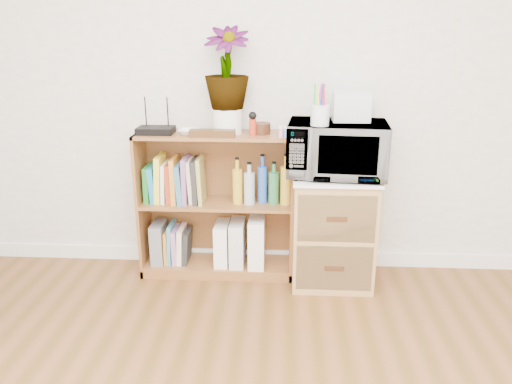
{
  "coord_description": "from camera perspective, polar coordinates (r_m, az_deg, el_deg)",
  "views": [
    {
      "loc": [
        0.09,
        -0.95,
        1.58
      ],
      "look_at": [
        -0.08,
        1.95,
        0.62
      ],
      "focal_mm": 35.0,
      "sensor_mm": 36.0,
      "label": 1
    }
  ],
  "objects": [
    {
      "name": "potted_plant",
      "position": [
        3.1,
        -3.39,
        13.98
      ],
      "size": [
        0.27,
        0.27,
        0.49
      ],
      "primitive_type": "imported",
      "color": "#2C6E30",
      "rests_on": "plant_pot"
    },
    {
      "name": "kokeshi_doll",
      "position": [
        3.07,
        -0.38,
        7.41
      ],
      "size": [
        0.04,
        0.04,
        0.1
      ],
      "primitive_type": "cylinder",
      "color": "#B62C16",
      "rests_on": "bookshelf"
    },
    {
      "name": "skirting_board",
      "position": [
        3.54,
        1.65,
        -7.35
      ],
      "size": [
        4.0,
        0.02,
        0.1
      ],
      "primitive_type": "cube",
      "color": "white",
      "rests_on": "ground"
    },
    {
      "name": "file_box",
      "position": [
        3.44,
        -10.98,
        -5.57
      ],
      "size": [
        0.08,
        0.22,
        0.27
      ],
      "primitive_type": "cube",
      "color": "slate",
      "rests_on": "bookshelf"
    },
    {
      "name": "magazine_holder_mid",
      "position": [
        3.34,
        -2.14,
        -5.76
      ],
      "size": [
        0.09,
        0.24,
        0.3
      ],
      "primitive_type": "cube",
      "color": "silver",
      "rests_on": "bookshelf"
    },
    {
      "name": "wicker_unit",
      "position": [
        3.23,
        8.7,
        -4.29
      ],
      "size": [
        0.5,
        0.45,
        0.7
      ],
      "primitive_type": "cube",
      "color": "#9E7542",
      "rests_on": "ground"
    },
    {
      "name": "paint_jars",
      "position": [
        3.02,
        3.5,
        6.76
      ],
      "size": [
        0.11,
        0.04,
        0.06
      ],
      "primitive_type": "cube",
      "color": "pink",
      "rests_on": "bookshelf"
    },
    {
      "name": "pen_cup",
      "position": [
        2.9,
        7.33,
        8.69
      ],
      "size": [
        0.11,
        0.11,
        0.12
      ],
      "primitive_type": "cylinder",
      "color": "silver",
      "rests_on": "microwave"
    },
    {
      "name": "white_bowl",
      "position": [
        3.14,
        -7.74,
        6.84
      ],
      "size": [
        0.13,
        0.13,
        0.03
      ],
      "primitive_type": "imported",
      "color": "white",
      "rests_on": "bookshelf"
    },
    {
      "name": "wooden_bowl",
      "position": [
        3.12,
        0.59,
        7.28
      ],
      "size": [
        0.12,
        0.12,
        0.07
      ],
      "primitive_type": "cylinder",
      "color": "#321D0D",
      "rests_on": "bookshelf"
    },
    {
      "name": "small_appliance",
      "position": [
        3.09,
        10.8,
        9.6
      ],
      "size": [
        0.22,
        0.18,
        0.17
      ],
      "primitive_type": "cube",
      "color": "silver",
      "rests_on": "microwave"
    },
    {
      "name": "lower_books",
      "position": [
        3.42,
        -8.91,
        -5.9
      ],
      "size": [
        0.17,
        0.19,
        0.27
      ],
      "color": "#C07721",
      "rests_on": "bookshelf"
    },
    {
      "name": "router",
      "position": [
        3.19,
        -11.39,
        6.93
      ],
      "size": [
        0.22,
        0.15,
        0.04
      ],
      "primitive_type": "cube",
      "color": "black",
      "rests_on": "bookshelf"
    },
    {
      "name": "magazine_holder_right",
      "position": [
        3.33,
        0.09,
        -5.57
      ],
      "size": [
        0.1,
        0.26,
        0.33
      ],
      "primitive_type": "cube",
      "color": "white",
      "rests_on": "bookshelf"
    },
    {
      "name": "magazine_holder_left",
      "position": [
        3.36,
        -3.89,
        -5.84
      ],
      "size": [
        0.09,
        0.22,
        0.28
      ],
      "primitive_type": "cube",
      "color": "white",
      "rests_on": "bookshelf"
    },
    {
      "name": "bookshelf",
      "position": [
        3.27,
        -4.5,
        -1.51
      ],
      "size": [
        1.0,
        0.3,
        0.95
      ],
      "primitive_type": "cube",
      "color": "brown",
      "rests_on": "ground"
    },
    {
      "name": "liquor_bottles",
      "position": [
        3.19,
        0.79,
        1.26
      ],
      "size": [
        0.38,
        0.07,
        0.32
      ],
      "color": "gold",
      "rests_on": "bookshelf"
    },
    {
      "name": "trinket_box",
      "position": [
        3.04,
        -5.01,
        6.7
      ],
      "size": [
        0.28,
        0.07,
        0.04
      ],
      "primitive_type": "cube",
      "color": "#3C2510",
      "rests_on": "bookshelf"
    },
    {
      "name": "cookbooks",
      "position": [
        3.27,
        -9.21,
        1.26
      ],
      "size": [
        0.38,
        0.2,
        0.3
      ],
      "color": "#1F7427",
      "rests_on": "bookshelf"
    },
    {
      "name": "microwave",
      "position": [
        3.06,
        9.19,
        4.88
      ],
      "size": [
        0.62,
        0.44,
        0.32
      ],
      "primitive_type": "imported",
      "rotation": [
        0.0,
        0.0,
        -0.08
      ],
      "color": "silver",
      "rests_on": "wicker_unit"
    },
    {
      "name": "plant_pot",
      "position": [
        3.14,
        -3.28,
        8.12
      ],
      "size": [
        0.18,
        0.18,
        0.15
      ],
      "primitive_type": "cylinder",
      "color": "white",
      "rests_on": "bookshelf"
    }
  ]
}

